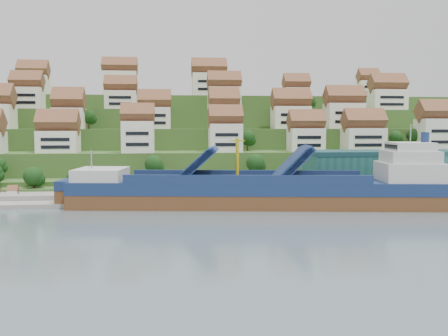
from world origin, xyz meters
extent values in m
plane|color=slate|center=(0.00, 0.00, 0.00)|extent=(300.00, 300.00, 0.00)
cube|color=gray|center=(20.00, 15.00, 1.10)|extent=(180.00, 14.00, 2.20)
cube|color=#2D4C1E|center=(0.00, 86.00, 2.00)|extent=(260.00, 128.00, 4.00)
cube|color=#2D4C1E|center=(0.00, 91.00, 5.50)|extent=(260.00, 118.00, 11.00)
cube|color=#2D4C1E|center=(0.00, 99.00, 9.00)|extent=(260.00, 102.00, 18.00)
cube|color=#2D4C1E|center=(0.00, 107.00, 12.50)|extent=(260.00, 86.00, 25.00)
cube|color=#2D4C1E|center=(0.00, 116.00, 15.50)|extent=(260.00, 68.00, 31.00)
cube|color=white|center=(-48.91, 39.65, 14.25)|extent=(11.73, 8.57, 6.50)
cube|color=white|center=(-24.97, 35.47, 15.69)|extent=(9.43, 7.03, 9.38)
cube|color=white|center=(1.39, 37.06, 15.32)|extent=(9.89, 7.62, 8.64)
cube|color=white|center=(27.22, 39.05, 14.62)|extent=(10.65, 7.73, 7.23)
cube|color=white|center=(46.16, 39.19, 14.65)|extent=(12.56, 8.26, 7.29)
cube|color=white|center=(71.94, 39.98, 16.15)|extent=(13.32, 8.31, 10.30)
cube|color=white|center=(-48.54, 54.84, 21.43)|extent=(9.82, 8.98, 6.87)
cube|color=white|center=(-20.50, 54.85, 21.59)|extent=(10.53, 7.90, 7.18)
cube|color=white|center=(2.50, 51.39, 21.68)|extent=(9.68, 8.56, 7.35)
cube|color=white|center=(26.63, 56.69, 21.88)|extent=(12.80, 8.36, 7.77)
cube|color=white|center=(44.82, 53.87, 22.40)|extent=(12.83, 8.18, 8.80)
cube|color=white|center=(-65.30, 68.61, 28.72)|extent=(10.53, 7.86, 7.45)
cube|color=white|center=(-32.90, 68.98, 28.28)|extent=(11.09, 7.30, 6.57)
cube|color=white|center=(4.54, 69.20, 29.11)|extent=(11.82, 7.79, 8.22)
cube|color=white|center=(31.80, 69.61, 29.10)|extent=(9.41, 7.14, 8.20)
cube|color=white|center=(68.58, 71.92, 28.95)|extent=(13.34, 8.47, 7.90)
cube|color=white|center=(-68.40, 89.28, 34.82)|extent=(11.18, 8.03, 7.65)
cube|color=white|center=(-34.97, 88.10, 35.73)|extent=(13.21, 7.51, 9.46)
cube|color=white|center=(0.37, 86.82, 35.49)|extent=(13.43, 8.15, 8.97)
cube|color=white|center=(68.81, 91.76, 34.57)|extent=(8.50, 7.05, 7.13)
ellipsoid|color=#184015|center=(8.89, 26.11, 8.32)|extent=(5.39, 5.39, 5.39)
ellipsoid|color=#184015|center=(-20.13, 26.29, 8.22)|extent=(5.15, 5.15, 5.15)
ellipsoid|color=#184015|center=(58.90, 43.11, 15.25)|extent=(4.39, 4.39, 4.39)
ellipsoid|color=#184015|center=(65.12, 43.11, 15.75)|extent=(4.77, 4.77, 4.77)
ellipsoid|color=#184015|center=(9.28, 43.66, 15.25)|extent=(4.98, 4.98, 4.98)
ellipsoid|color=#184015|center=(45.47, 59.83, 23.80)|extent=(4.23, 4.23, 4.23)
ellipsoid|color=#184015|center=(-49.16, 59.38, 21.74)|extent=(5.90, 5.90, 5.90)
ellipsoid|color=#184015|center=(-42.73, 57.97, 22.12)|extent=(4.78, 4.78, 4.78)
ellipsoid|color=#184015|center=(7.04, 73.21, 30.71)|extent=(6.61, 6.61, 6.61)
ellipsoid|color=#184015|center=(33.62, 75.94, 30.41)|extent=(5.33, 5.33, 5.33)
ellipsoid|color=#184015|center=(37.75, 73.97, 28.49)|extent=(5.34, 5.34, 5.34)
ellipsoid|color=#184015|center=(-51.08, 19.00, 5.83)|extent=(5.13, 5.13, 5.13)
ellipsoid|color=#184015|center=(-40.22, 19.00, 5.40)|extent=(4.72, 4.72, 4.72)
cube|color=#205651|center=(52.00, 17.00, 7.20)|extent=(60.00, 15.00, 10.00)
cylinder|color=gray|center=(18.00, 10.00, 6.20)|extent=(0.16, 0.16, 8.00)
cube|color=maroon|center=(18.60, 10.00, 9.80)|extent=(1.20, 0.05, 0.80)
cube|color=white|center=(-54.00, 11.50, 2.10)|extent=(2.40, 2.20, 2.20)
cube|color=brown|center=(4.44, -0.42, 1.00)|extent=(87.51, 24.97, 5.55)
cube|color=navy|center=(4.44, -0.42, 4.77)|extent=(87.53, 25.10, 2.88)
cube|color=beige|center=(-31.82, 4.57, 7.54)|extent=(12.71, 14.04, 2.88)
cube|color=#262628|center=(2.24, -0.12, 6.21)|extent=(56.48, 18.76, 0.33)
cube|color=navy|center=(-9.85, 1.55, 9.98)|extent=(9.90, 13.26, 7.67)
cube|color=navy|center=(12.13, -1.48, 9.98)|extent=(9.49, 13.20, 8.10)
cylinder|color=gold|center=(0.04, 0.19, 11.09)|extent=(0.87, 0.87, 9.98)
cube|color=beige|center=(39.60, -5.25, 8.32)|extent=(14.91, 14.34, 4.44)
cube|color=beige|center=(39.60, -5.25, 11.87)|extent=(12.53, 12.72, 2.77)
cube|color=beige|center=(39.60, -5.25, 14.20)|extent=(10.15, 11.10, 2.00)
cylinder|color=navy|center=(42.89, -5.71, 16.30)|extent=(2.00, 2.00, 2.44)
camera|label=1|loc=(-15.73, -114.92, 18.86)|focal=40.00mm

